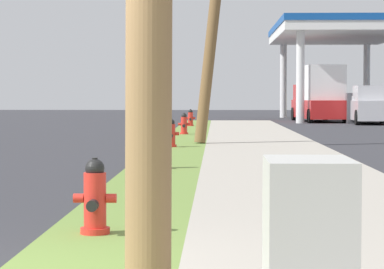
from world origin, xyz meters
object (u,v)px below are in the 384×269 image
(fire_hydrant_nearest, at_px, (95,201))
(fire_hydrant_fourth, at_px, (184,125))
(fire_hydrant_second, at_px, (155,151))
(truck_silver_at_forecourt, at_px, (371,106))
(fire_hydrant_third, at_px, (171,135))
(utility_cabinet, at_px, (308,257))
(fire_hydrant_fifth, at_px, (191,119))
(truck_red_on_apron, at_px, (319,95))
(car_tan_by_near_pump, at_px, (322,107))

(fire_hydrant_nearest, bearing_deg, fire_hydrant_fourth, 89.86)
(fire_hydrant_second, xyz_separation_m, truck_silver_at_forecourt, (9.12, 28.63, 0.47))
(fire_hydrant_third, height_order, utility_cabinet, utility_cabinet)
(fire_hydrant_second, distance_m, utility_cabinet, 11.18)
(fire_hydrant_fourth, xyz_separation_m, fire_hydrant_fifth, (-0.02, 8.01, 0.00))
(fire_hydrant_fifth, xyz_separation_m, truck_silver_at_forecourt, (9.14, 6.68, 0.47))
(fire_hydrant_third, height_order, truck_red_on_apron, truck_red_on_apron)
(fire_hydrant_fourth, bearing_deg, utility_cabinet, -86.26)
(utility_cabinet, xyz_separation_m, truck_silver_at_forecourt, (7.48, 39.68, 0.33))
(fire_hydrant_second, relative_size, fire_hydrant_fourth, 1.00)
(fire_hydrant_fourth, xyz_separation_m, car_tan_by_near_pump, (8.26, 28.20, 0.28))
(fire_hydrant_nearest, bearing_deg, fire_hydrant_fifth, 89.93)
(fire_hydrant_second, xyz_separation_m, fire_hydrant_fifth, (-0.02, 21.95, 0.00))
(fire_hydrant_fifth, bearing_deg, fire_hydrant_fourth, -89.86)
(fire_hydrant_nearest, height_order, truck_silver_at_forecourt, truck_silver_at_forecourt)
(car_tan_by_near_pump, bearing_deg, truck_red_on_apron, -98.02)
(fire_hydrant_fifth, height_order, truck_red_on_apron, truck_red_on_apron)
(truck_silver_at_forecourt, bearing_deg, truck_red_on_apron, 123.20)
(fire_hydrant_fourth, xyz_separation_m, utility_cabinet, (1.64, -24.99, 0.14))
(fire_hydrant_second, height_order, truck_red_on_apron, truck_red_on_apron)
(truck_silver_at_forecourt, bearing_deg, fire_hydrant_fourth, -121.83)
(fire_hydrant_nearest, xyz_separation_m, fire_hydrant_fourth, (0.05, 21.42, 0.00))
(fire_hydrant_fourth, xyz_separation_m, truck_red_on_apron, (6.85, 18.16, 1.04))
(utility_cabinet, bearing_deg, fire_hydrant_fifth, 92.87)
(fire_hydrant_nearest, bearing_deg, truck_silver_at_forecourt, 75.75)
(fire_hydrant_fourth, height_order, fire_hydrant_fifth, same)
(fire_hydrant_fifth, xyz_separation_m, utility_cabinet, (1.66, -33.00, 0.14))
(fire_hydrant_second, xyz_separation_m, fire_hydrant_third, (-0.06, 6.57, 0.00))
(fire_hydrant_nearest, relative_size, fire_hydrant_second, 1.00)
(fire_hydrant_second, distance_m, fire_hydrant_fourth, 13.94)
(fire_hydrant_fifth, height_order, car_tan_by_near_pump, car_tan_by_near_pump)
(truck_silver_at_forecourt, relative_size, truck_red_on_apron, 0.84)
(fire_hydrant_fourth, relative_size, car_tan_by_near_pump, 0.16)
(fire_hydrant_second, relative_size, truck_silver_at_forecourt, 0.14)
(utility_cabinet, bearing_deg, truck_red_on_apron, 83.11)
(fire_hydrant_fourth, distance_m, truck_red_on_apron, 19.44)
(fire_hydrant_third, bearing_deg, truck_silver_at_forecourt, 67.41)
(fire_hydrant_fourth, relative_size, utility_cabinet, 0.74)
(fire_hydrant_fifth, xyz_separation_m, car_tan_by_near_pump, (8.28, 20.20, 0.28))
(fire_hydrant_nearest, distance_m, fire_hydrant_third, 14.05)
(car_tan_by_near_pump, xyz_separation_m, truck_silver_at_forecourt, (0.86, -13.52, 0.19))
(fire_hydrant_third, xyz_separation_m, utility_cabinet, (1.69, -17.62, 0.14))
(fire_hydrant_nearest, height_order, fire_hydrant_fourth, same)
(fire_hydrant_second, distance_m, car_tan_by_near_pump, 42.94)
(truck_silver_at_forecourt, bearing_deg, utility_cabinet, -100.68)
(fire_hydrant_third, relative_size, truck_red_on_apron, 0.11)
(fire_hydrant_third, height_order, fire_hydrant_fourth, same)
(fire_hydrant_second, distance_m, truck_red_on_apron, 32.84)
(fire_hydrant_fifth, distance_m, car_tan_by_near_pump, 21.83)
(fire_hydrant_second, height_order, car_tan_by_near_pump, car_tan_by_near_pump)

